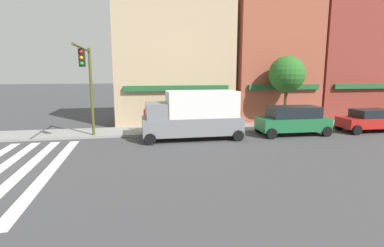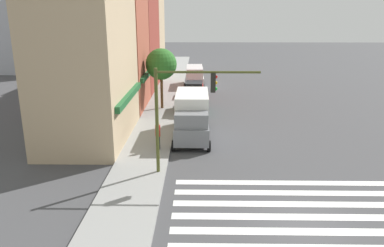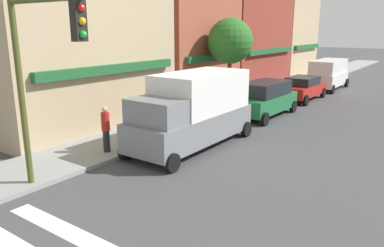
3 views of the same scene
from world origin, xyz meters
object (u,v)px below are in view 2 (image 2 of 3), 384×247
(traffic_signal, at_px, (182,102))
(suv_green, at_px, (193,101))
(sedan_red, at_px, (194,89))
(van_white, at_px, (195,76))
(street_tree, at_px, (161,64))
(box_truck_grey, at_px, (192,115))
(pedestrian_red_jacket, at_px, (158,135))

(traffic_signal, bearing_deg, suv_green, -1.74)
(sedan_red, height_order, van_white, van_white)
(sedan_red, height_order, street_tree, street_tree)
(box_truck_grey, bearing_deg, traffic_signal, 176.22)
(van_white, height_order, pedestrian_red_jacket, van_white)
(box_truck_grey, height_order, van_white, box_truck_grey)
(traffic_signal, height_order, sedan_red, traffic_signal)
(suv_green, bearing_deg, van_white, 1.37)
(pedestrian_red_jacket, relative_size, street_tree, 0.34)
(suv_green, bearing_deg, pedestrian_red_jacket, 169.39)
(van_white, height_order, street_tree, street_tree)
(van_white, bearing_deg, suv_green, 178.83)
(suv_green, height_order, street_tree, street_tree)
(street_tree, bearing_deg, traffic_signal, -170.27)
(suv_green, xyz_separation_m, sedan_red, (6.02, -0.00, -0.19))
(pedestrian_red_jacket, bearing_deg, sedan_red, -99.42)
(suv_green, bearing_deg, street_tree, 73.77)
(street_tree, bearing_deg, pedestrian_red_jacket, -175.99)
(sedan_red, bearing_deg, pedestrian_red_jacket, 173.84)
(box_truck_grey, bearing_deg, sedan_red, -0.15)
(suv_green, bearing_deg, box_truck_grey, -178.63)
(traffic_signal, distance_m, sedan_red, 19.40)
(box_truck_grey, height_order, suv_green, box_truck_grey)
(pedestrian_red_jacket, height_order, street_tree, street_tree)
(sedan_red, distance_m, pedestrian_red_jacket, 15.86)
(suv_green, distance_m, street_tree, 4.20)
(suv_green, distance_m, van_white, 11.85)
(street_tree, bearing_deg, suv_green, -107.60)
(box_truck_grey, height_order, pedestrian_red_jacket, box_truck_grey)
(van_white, bearing_deg, sedan_red, 178.83)
(pedestrian_red_jacket, bearing_deg, van_white, -97.42)
(traffic_signal, bearing_deg, sedan_red, -1.20)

